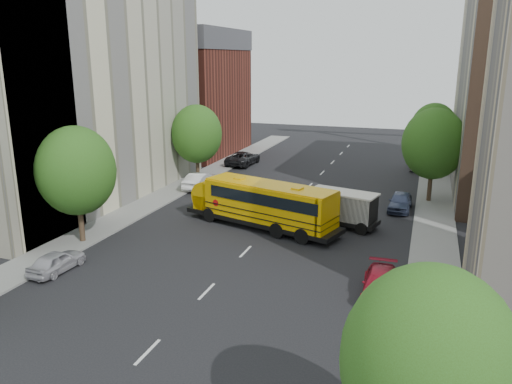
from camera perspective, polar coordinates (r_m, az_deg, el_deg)
The scene contains 19 objects.
ground at distance 34.09m, azimuth -0.04°, elevation -5.64°, with size 120.00×120.00×0.00m, color black.
sidewalk_left at distance 43.13m, azimuth -12.39°, elevation -1.43°, with size 3.00×80.00×0.12m, color slate.
sidewalk_right at distance 37.13m, azimuth 19.71°, elevation -4.70°, with size 3.00×80.00×0.12m, color slate.
lane_markings at distance 43.18m, azimuth 4.32°, elevation -1.17°, with size 0.15×64.00×0.01m, color silver.
building_left_cream at distance 46.03m, azimuth -19.53°, elevation 11.68°, with size 10.00×26.00×20.00m, color beige.
building_left_redbrick at distance 64.95m, azimuth -7.06°, elevation 10.08°, with size 10.00×15.00×13.00m, color maroon.
street_tree_1 at distance 34.55m, azimuth -19.86°, elevation 2.29°, with size 5.12×5.12×7.90m.
street_tree_2 at distance 49.59m, azimuth -6.80°, elevation 6.60°, with size 4.99×4.99×7.71m.
street_tree_3 at distance 14.33m, azimuth 19.17°, elevation -18.01°, with size 4.61×4.61×7.11m.
street_tree_4 at distance 44.67m, azimuth 19.64°, elevation 5.22°, with size 5.25×5.25×8.10m.
street_tree_5 at distance 56.60m, azimuth 19.63°, elevation 6.76°, with size 4.86×4.86×7.51m.
school_bus at distance 36.32m, azimuth 0.48°, elevation -1.11°, with size 12.55×6.11×3.47m.
safari_truck at distance 37.33m, azimuth 9.24°, elevation -1.72°, with size 6.51×3.57×2.64m.
parked_car_0 at distance 31.47m, azimuth -21.83°, elevation -7.36°, with size 1.50×3.73×1.27m, color #B1AFB6.
parked_car_1 at distance 47.68m, azimuth -6.36°, elevation 1.32°, with size 1.67×4.78×1.57m, color silver.
parked_car_2 at distance 58.06m, azimuth -1.48°, elevation 3.90°, with size 2.62×5.69×1.58m, color black.
parked_car_3 at distance 27.19m, azimuth 14.04°, elevation -10.24°, with size 1.83×4.50×1.30m, color maroon.
parked_car_4 at distance 42.30m, azimuth 16.15°, elevation -1.06°, with size 1.73×4.30×1.46m, color #2E3750.
parked_car_5 at distance 58.52m, azimuth 17.92°, elevation 3.16°, with size 1.48×4.23×1.39m, color gray.
Camera 1 is at (10.46, -30.11, 12.09)m, focal length 35.00 mm.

